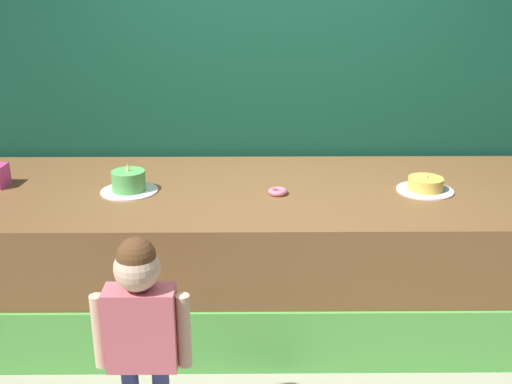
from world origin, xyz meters
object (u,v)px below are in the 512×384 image
child_figure (141,321)px  cake_center (425,185)px  cake_left (129,183)px  donut (278,192)px

child_figure → cake_center: (1.53, 1.22, 0.18)m
child_figure → cake_left: (-0.27, 1.23, 0.20)m
cake_center → child_figure: bearing=-141.4°
cake_left → cake_center: (1.80, -0.00, -0.02)m
donut → cake_center: 0.90m
child_figure → cake_center: child_figure is taller
donut → child_figure: bearing=-118.3°
child_figure → cake_left: 1.27m
child_figure → cake_center: 1.97m
donut → cake_center: (0.90, 0.05, 0.02)m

